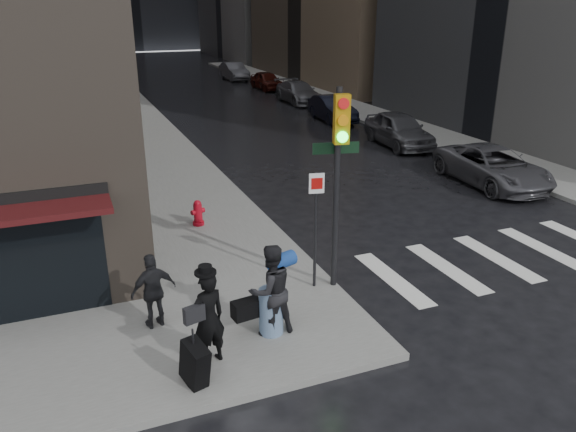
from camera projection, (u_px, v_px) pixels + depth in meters
name	position (u px, v px, depth m)	size (l,w,h in m)	color
ground	(273.00, 328.00, 11.63)	(140.00, 140.00, 0.00)	black
sidewalk_left	(121.00, 109.00, 34.99)	(4.00, 50.00, 0.15)	slate
sidewalk_right	(318.00, 96.00, 39.70)	(3.00, 50.00, 0.15)	slate
crosswalk	(520.00, 253.00, 15.11)	(8.50, 3.00, 0.01)	silver
man_overcoat	(205.00, 326.00, 9.89)	(1.02, 1.23, 1.99)	black
man_jeans	(270.00, 290.00, 10.89)	(1.38, 0.84, 1.90)	black
man_greycoat	(154.00, 291.00, 11.18)	(0.99, 0.57, 1.59)	black
traffic_light	(337.00, 164.00, 11.98)	(1.12, 0.61, 4.56)	black
fire_hydrant	(198.00, 214.00, 16.52)	(0.44, 0.34, 0.77)	#AA0A19
parked_car_0	(493.00, 166.00, 20.57)	(2.29, 4.98, 1.38)	#48474C
parked_car_1	(399.00, 129.00, 26.13)	(1.85, 4.59, 1.56)	#49494E
parked_car_2	(332.00, 109.00, 31.61)	(1.48, 4.25, 1.40)	black
parked_car_3	(298.00, 92.00, 37.39)	(1.94, 4.78, 1.39)	#4F4F54
parked_car_4	(267.00, 81.00, 43.00)	(1.60, 3.99, 1.36)	#3B100B
parked_car_5	(234.00, 71.00, 48.30)	(1.55, 4.43, 1.46)	#434449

